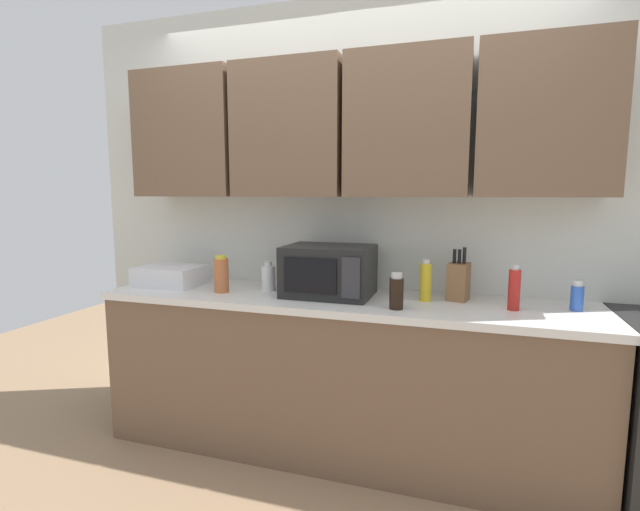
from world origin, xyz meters
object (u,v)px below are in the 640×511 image
(dish_rack, at_px, (171,276))
(bottle_soy_dark, at_px, (396,292))
(bottle_red_sauce, at_px, (514,289))
(bottle_yellow_mustard, at_px, (426,282))
(knife_block, at_px, (458,281))
(bottle_spice_jar, at_px, (221,275))
(microwave, at_px, (329,271))
(bottle_blue_cleaner, at_px, (577,296))
(bottle_white_jar, at_px, (268,277))

(dish_rack, distance_m, bottle_soy_dark, 1.44)
(bottle_red_sauce, bearing_deg, bottle_yellow_mustard, 171.44)
(knife_block, bearing_deg, bottle_red_sauce, -27.95)
(bottle_spice_jar, bearing_deg, bottle_red_sauce, 2.56)
(knife_block, bearing_deg, dish_rack, -175.79)
(dish_rack, bearing_deg, microwave, 1.28)
(bottle_blue_cleaner, bearing_deg, bottle_spice_jar, -175.29)
(microwave, xyz_separation_m, bottle_blue_cleaner, (1.25, 0.05, -0.07))
(knife_block, relative_size, bottle_red_sauce, 1.28)
(knife_block, xyz_separation_m, bottle_white_jar, (-1.07, -0.08, -0.03))
(bottle_spice_jar, relative_size, bottle_red_sauce, 0.96)
(microwave, xyz_separation_m, knife_block, (0.69, 0.10, -0.04))
(bottle_yellow_mustard, xyz_separation_m, bottle_soy_dark, (-0.12, -0.22, -0.02))
(bottle_red_sauce, xyz_separation_m, bottle_blue_cleaner, (0.29, 0.08, -0.03))
(bottle_red_sauce, relative_size, bottle_blue_cleaner, 1.49)
(bottle_soy_dark, xyz_separation_m, bottle_spice_jar, (-1.02, 0.09, 0.02))
(bottle_spice_jar, height_order, bottle_white_jar, bottle_spice_jar)
(bottle_spice_jar, bearing_deg, dish_rack, 168.23)
(bottle_soy_dark, distance_m, bottle_blue_cleaner, 0.88)
(knife_block, height_order, bottle_red_sauce, knife_block)
(bottle_spice_jar, bearing_deg, bottle_yellow_mustard, 6.74)
(bottle_white_jar, bearing_deg, bottle_soy_dark, -15.18)
(bottle_yellow_mustard, xyz_separation_m, bottle_white_jar, (-0.91, -0.01, -0.03))
(bottle_soy_dark, bearing_deg, microwave, 154.66)
(knife_block, bearing_deg, microwave, -171.51)
(microwave, xyz_separation_m, bottle_white_jar, (-0.38, 0.02, -0.06))
(knife_block, relative_size, bottle_blue_cleaner, 1.91)
(microwave, height_order, bottle_red_sauce, microwave)
(bottle_blue_cleaner, bearing_deg, bottle_yellow_mustard, -178.53)
(dish_rack, xyz_separation_m, bottle_yellow_mustard, (1.55, 0.05, 0.04))
(knife_block, bearing_deg, bottle_blue_cleaner, -5.84)
(dish_rack, height_order, bottle_yellow_mustard, bottle_yellow_mustard)
(bottle_spice_jar, height_order, bottle_red_sauce, bottle_red_sauce)
(microwave, bearing_deg, bottle_red_sauce, -2.20)
(bottle_spice_jar, height_order, bottle_blue_cleaner, bottle_spice_jar)
(bottle_white_jar, height_order, bottle_red_sauce, bottle_red_sauce)
(microwave, relative_size, bottle_yellow_mustard, 2.16)
(microwave, relative_size, knife_block, 1.68)
(bottle_yellow_mustard, height_order, bottle_red_sauce, same)
(bottle_spice_jar, distance_m, bottle_red_sauce, 1.58)
(microwave, height_order, bottle_soy_dark, microwave)
(bottle_spice_jar, bearing_deg, knife_block, 9.14)
(microwave, height_order, knife_block, knife_block)
(microwave, bearing_deg, bottle_yellow_mustard, 3.04)
(microwave, relative_size, bottle_blue_cleaner, 3.21)
(microwave, bearing_deg, bottle_spice_jar, -170.13)
(microwave, bearing_deg, knife_block, 8.49)
(dish_rack, height_order, bottle_blue_cleaner, bottle_blue_cleaner)
(bottle_yellow_mustard, relative_size, bottle_white_jar, 1.28)
(bottle_white_jar, bearing_deg, bottle_spice_jar, -151.89)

